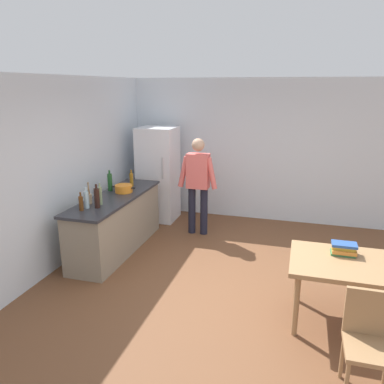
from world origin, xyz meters
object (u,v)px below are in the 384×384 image
at_px(cooking_pot, 124,189).
at_px(bottle_vinegar_tall, 100,196).
at_px(person, 198,180).
at_px(bottle_wine_green, 110,182).
at_px(dining_table, 358,270).
at_px(utensil_jar, 88,198).
at_px(refrigerator, 158,174).
at_px(bottle_water_clear, 87,200).
at_px(bottle_wine_dark, 97,198).
at_px(bottle_beer_brown, 81,203).
at_px(chair, 370,337).
at_px(bottle_oil_amber, 131,179).
at_px(book_stack, 344,249).

bearing_deg(cooking_pot, bottle_vinegar_tall, -92.01).
height_order(person, cooking_pot, person).
bearing_deg(bottle_wine_green, dining_table, -20.64).
bearing_deg(bottle_vinegar_tall, utensil_jar, -178.72).
bearing_deg(cooking_pot, person, 38.41).
xyz_separation_m(refrigerator, bottle_wine_green, (-0.32, -1.34, 0.15)).
height_order(dining_table, bottle_water_clear, bottle_water_clear).
bearing_deg(utensil_jar, bottle_water_clear, -63.77).
distance_m(utensil_jar, bottle_wine_dark, 0.27).
bearing_deg(bottle_beer_brown, bottle_water_clear, 80.22).
distance_m(person, chair, 3.93).
bearing_deg(bottle_beer_brown, chair, -20.33).
bearing_deg(bottle_beer_brown, bottle_vinegar_tall, 68.98).
relative_size(utensil_jar, bottle_beer_brown, 1.23).
xyz_separation_m(cooking_pot, bottle_oil_amber, (-0.05, 0.40, 0.06)).
height_order(person, dining_table, person).
bearing_deg(person, dining_table, -42.41).
bearing_deg(bottle_wine_dark, bottle_beer_brown, -131.86).
xyz_separation_m(chair, bottle_beer_brown, (-3.51, 1.30, 0.47)).
bearing_deg(book_stack, person, 138.42).
bearing_deg(bottle_wine_green, bottle_beer_brown, -84.06).
relative_size(bottle_wine_dark, bottle_vinegar_tall, 1.06).
distance_m(utensil_jar, bottle_wine_green, 0.73).
height_order(refrigerator, bottle_oil_amber, refrigerator).
xyz_separation_m(person, utensil_jar, (-1.24, -1.51, 0.00)).
xyz_separation_m(refrigerator, person, (0.95, -0.55, 0.08)).
bearing_deg(book_stack, chair, -83.14).
xyz_separation_m(chair, bottle_wine_dark, (-3.36, 1.47, 0.51)).
xyz_separation_m(dining_table, utensil_jar, (-3.59, 0.64, 0.31)).
bearing_deg(bottle_oil_amber, dining_table, -27.00).
bearing_deg(utensil_jar, bottle_beer_brown, -75.90).
distance_m(bottle_water_clear, bottle_vinegar_tall, 0.22).
distance_m(refrigerator, book_stack, 4.04).
bearing_deg(bottle_water_clear, book_stack, -4.41).
xyz_separation_m(dining_table, bottle_water_clear, (-3.49, 0.44, 0.35)).
relative_size(dining_table, chair, 1.54).
distance_m(dining_table, bottle_wine_green, 3.88).
height_order(chair, utensil_jar, utensil_jar).
distance_m(bottle_oil_amber, bottle_water_clear, 1.30).
distance_m(dining_table, cooking_pot, 3.63).
height_order(cooking_pot, bottle_vinegar_tall, bottle_vinegar_tall).
bearing_deg(book_stack, bottle_wine_green, 161.29).
distance_m(person, utensil_jar, 1.95).
height_order(bottle_water_clear, book_stack, bottle_water_clear).
xyz_separation_m(bottle_wine_dark, bottle_water_clear, (-0.13, -0.06, -0.02)).
distance_m(bottle_wine_green, bottle_vinegar_tall, 0.75).
height_order(cooking_pot, bottle_oil_amber, bottle_oil_amber).
bearing_deg(chair, refrigerator, 138.67).
relative_size(utensil_jar, bottle_oil_amber, 1.14).
height_order(bottle_wine_dark, bottle_water_clear, bottle_wine_dark).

